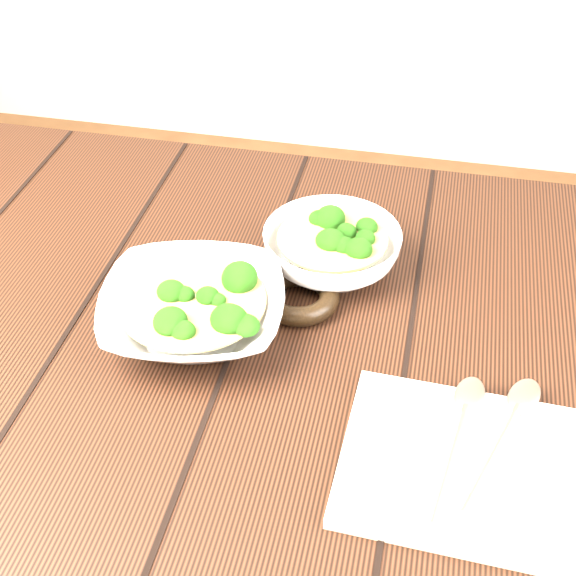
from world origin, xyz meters
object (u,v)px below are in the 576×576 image
(table, at_px, (262,390))
(soup_bowl_front, at_px, (193,310))
(napkin, at_px, (465,467))
(trivet, at_px, (298,296))
(soup_bowl_back, at_px, (332,248))

(table, distance_m, soup_bowl_front, 0.17)
(table, relative_size, napkin, 4.92)
(napkin, bearing_deg, trivet, 136.78)
(napkin, bearing_deg, soup_bowl_back, 124.14)
(soup_bowl_front, height_order, trivet, soup_bowl_front)
(table, xyz_separation_m, napkin, (0.25, -0.17, 0.13))
(trivet, xyz_separation_m, napkin, (0.21, -0.22, -0.01))
(soup_bowl_back, distance_m, trivet, 0.09)
(soup_bowl_front, bearing_deg, table, 20.31)
(table, bearing_deg, trivet, 47.22)
(table, height_order, trivet, trivet)
(soup_bowl_front, xyz_separation_m, napkin, (0.32, -0.15, -0.02))
(table, xyz_separation_m, soup_bowl_front, (-0.07, -0.03, 0.15))
(soup_bowl_back, xyz_separation_m, napkin, (0.19, -0.30, -0.02))
(soup_bowl_back, height_order, napkin, soup_bowl_back)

